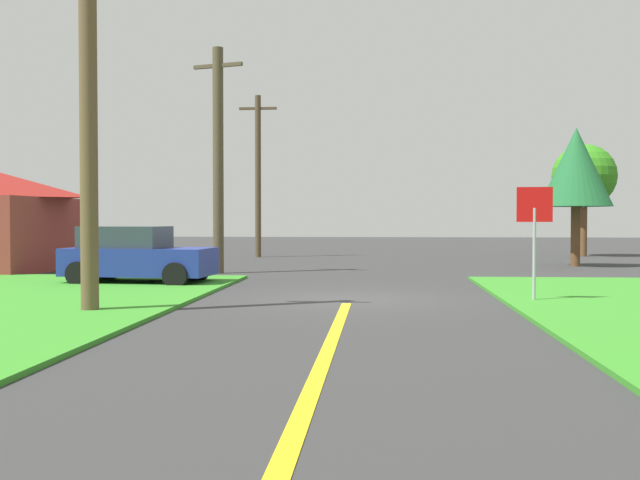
{
  "coord_description": "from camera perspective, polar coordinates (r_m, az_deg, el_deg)",
  "views": [
    {
      "loc": [
        0.72,
        -17.41,
        1.82
      ],
      "look_at": [
        -0.88,
        2.94,
        1.26
      ],
      "focal_mm": 43.05,
      "sensor_mm": 36.0,
      "label": 1
    }
  ],
  "objects": [
    {
      "name": "utility_pole_near",
      "position": [
        15.58,
        -16.85,
        10.38
      ],
      "size": [
        1.8,
        0.34,
        8.28
      ],
      "color": "brown",
      "rests_on": "ground"
    },
    {
      "name": "lane_stripe_center",
      "position": [
        9.61,
        0.12,
        -9.34
      ],
      "size": [
        0.2,
        14.0,
        0.01
      ],
      "primitive_type": "cube",
      "color": "yellow",
      "rests_on": "ground"
    },
    {
      "name": "utility_pole_far",
      "position": [
        36.81,
        -4.63,
        4.93
      ],
      "size": [
        1.8,
        0.28,
        7.71
      ],
      "color": "#4E4029",
      "rests_on": "ground"
    },
    {
      "name": "oak_tree_left",
      "position": [
        39.58,
        19.05,
        4.5
      ],
      "size": [
        3.07,
        3.07,
        5.46
      ],
      "color": "brown",
      "rests_on": "ground"
    },
    {
      "name": "pine_tree_center",
      "position": [
        31.2,
        18.5,
        5.11
      ],
      "size": [
        2.76,
        2.76,
        5.35
      ],
      "color": "brown",
      "rests_on": "ground"
    },
    {
      "name": "ground_plane",
      "position": [
        17.52,
        2.13,
        -4.41
      ],
      "size": [
        120.0,
        120.0,
        0.0
      ],
      "primitive_type": "plane",
      "color": "#323232"
    },
    {
      "name": "parked_car_near_building",
      "position": [
        21.96,
        -13.53,
        -1.14
      ],
      "size": [
        4.16,
        2.3,
        1.62
      ],
      "rotation": [
        0.0,
        0.0,
        -0.08
      ],
      "color": "navy",
      "rests_on": "ground"
    },
    {
      "name": "stop_sign",
      "position": [
        17.2,
        15.65,
        1.34
      ],
      "size": [
        0.75,
        0.12,
        2.52
      ],
      "rotation": [
        0.0,
        0.0,
        3.02
      ],
      "color": "#9EA0A8",
      "rests_on": "ground"
    },
    {
      "name": "utility_pole_mid",
      "position": [
        25.97,
        -7.58,
        6.04
      ],
      "size": [
        1.76,
        0.64,
        7.54
      ],
      "color": "brown",
      "rests_on": "ground"
    }
  ]
}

